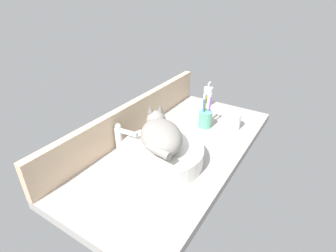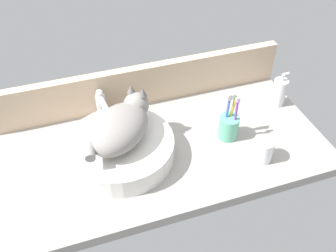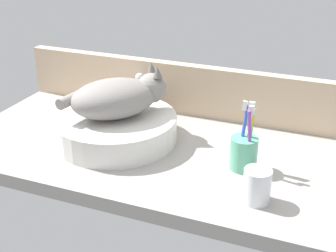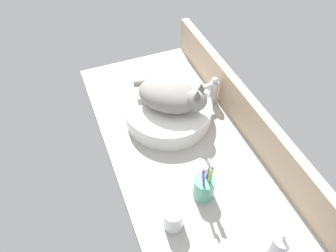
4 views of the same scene
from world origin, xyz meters
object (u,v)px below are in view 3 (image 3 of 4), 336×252
Objects in this scene: faucet at (139,92)px; water_glass at (257,188)px; cat at (118,97)px; sink_basin at (115,128)px; toothbrush_cup at (244,151)px.

faucet is 60.57cm from water_glass.
cat is 2.19× the size of faucet.
cat is 3.56× the size of water_glass.
cat is at bearing 49.57° from sink_basin.
cat is 21.34cm from faucet.
toothbrush_cup is at bearing -4.47° from cat.
faucet is at bearing 95.64° from sink_basin.
cat is 39.21cm from toothbrush_cup.
water_glass is at bearing -20.82° from cat.
faucet is 47.34cm from toothbrush_cup.
faucet is 0.73× the size of toothbrush_cup.
faucet is (-2.10, 21.27, 3.48)cm from sink_basin.
toothbrush_cup reaches higher than sink_basin.
toothbrush_cup is 15.48cm from water_glass.
toothbrush_cup reaches higher than faucet.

